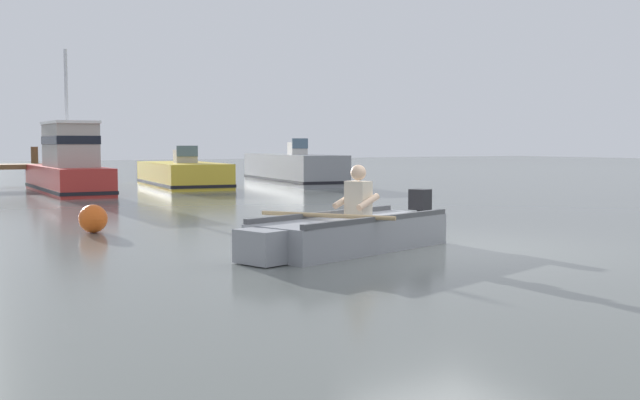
{
  "coord_description": "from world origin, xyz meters",
  "views": [
    {
      "loc": [
        -7.03,
        -8.51,
        1.49
      ],
      "look_at": [
        -0.65,
        2.5,
        0.55
      ],
      "focal_mm": 43.13,
      "sensor_mm": 36.0,
      "label": 1
    }
  ],
  "objects_px": {
    "mooring_buoy": "(93,219)",
    "rowboat_with_person": "(348,233)",
    "moored_boat_yellow": "(183,175)",
    "moored_boat_red": "(68,167)",
    "moored_boat_grey": "(293,170)"
  },
  "relations": [
    {
      "from": "moored_boat_red",
      "to": "moored_boat_yellow",
      "type": "distance_m",
      "value": 4.3
    },
    {
      "from": "rowboat_with_person",
      "to": "mooring_buoy",
      "type": "height_order",
      "value": "rowboat_with_person"
    },
    {
      "from": "rowboat_with_person",
      "to": "moored_boat_yellow",
      "type": "distance_m",
      "value": 16.42
    },
    {
      "from": "moored_boat_yellow",
      "to": "moored_boat_red",
      "type": "bearing_deg",
      "value": -162.05
    },
    {
      "from": "moored_boat_grey",
      "to": "mooring_buoy",
      "type": "bearing_deg",
      "value": -130.29
    },
    {
      "from": "moored_boat_grey",
      "to": "mooring_buoy",
      "type": "xyz_separation_m",
      "value": [
        -10.16,
        -11.98,
        -0.29
      ]
    },
    {
      "from": "mooring_buoy",
      "to": "rowboat_with_person",
      "type": "bearing_deg",
      "value": -57.06
    },
    {
      "from": "mooring_buoy",
      "to": "moored_boat_grey",
      "type": "bearing_deg",
      "value": 49.71
    },
    {
      "from": "rowboat_with_person",
      "to": "moored_boat_red",
      "type": "distance_m",
      "value": 14.76
    },
    {
      "from": "moored_boat_red",
      "to": "mooring_buoy",
      "type": "height_order",
      "value": "moored_boat_red"
    },
    {
      "from": "moored_boat_red",
      "to": "mooring_buoy",
      "type": "distance_m",
      "value": 10.99
    },
    {
      "from": "moored_boat_yellow",
      "to": "mooring_buoy",
      "type": "relative_size",
      "value": 11.87
    },
    {
      "from": "moored_boat_grey",
      "to": "mooring_buoy",
      "type": "height_order",
      "value": "moored_boat_grey"
    },
    {
      "from": "rowboat_with_person",
      "to": "moored_boat_red",
      "type": "xyz_separation_m",
      "value": [
        -0.65,
        14.74,
        0.53
      ]
    },
    {
      "from": "rowboat_with_person",
      "to": "mooring_buoy",
      "type": "xyz_separation_m",
      "value": [
        -2.55,
        3.93,
        -0.01
      ]
    }
  ]
}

